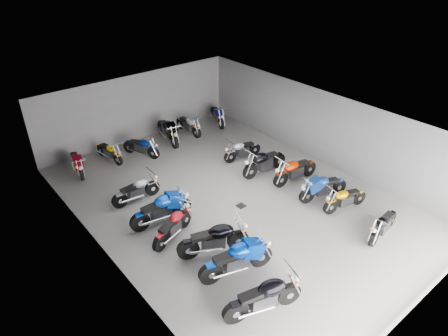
# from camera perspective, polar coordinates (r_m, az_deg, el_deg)

# --- Properties ---
(ground) EXTENTS (14.00, 14.00, 0.00)m
(ground) POSITION_cam_1_polar(r_m,az_deg,el_deg) (15.28, 1.21, -4.59)
(ground) COLOR gray
(ground) RESTS_ON ground
(wall_back) EXTENTS (10.00, 0.10, 3.20)m
(wall_back) POSITION_cam_1_polar(r_m,az_deg,el_deg) (19.71, -12.26, 8.45)
(wall_back) COLOR slate
(wall_back) RESTS_ON ground
(wall_left) EXTENTS (0.10, 14.00, 3.20)m
(wall_left) POSITION_cam_1_polar(r_m,az_deg,el_deg) (12.28, -16.84, -6.85)
(wall_left) COLOR slate
(wall_left) RESTS_ON ground
(wall_right) EXTENTS (0.10, 14.00, 3.20)m
(wall_right) POSITION_cam_1_polar(r_m,az_deg,el_deg) (17.75, 13.67, 5.75)
(wall_right) COLOR slate
(wall_right) RESTS_ON ground
(ceiling) EXTENTS (10.00, 14.00, 0.04)m
(ceiling) POSITION_cam_1_polar(r_m,az_deg,el_deg) (13.68, 1.36, 6.51)
(ceiling) COLOR black
(ceiling) RESTS_ON wall_back
(drain_grate) EXTENTS (0.32, 0.32, 0.01)m
(drain_grate) POSITION_cam_1_polar(r_m,az_deg,el_deg) (14.97, 2.46, -5.41)
(drain_grate) COLOR black
(drain_grate) RESTS_ON ground
(motorcycle_left_a) EXTENTS (2.24, 0.82, 1.01)m
(motorcycle_left_a) POSITION_cam_1_polar(r_m,az_deg,el_deg) (11.05, 5.75, -17.89)
(motorcycle_left_a) COLOR black
(motorcycle_left_a) RESTS_ON ground
(motorcycle_left_b) EXTENTS (2.34, 0.75, 1.05)m
(motorcycle_left_b) POSITION_cam_1_polar(r_m,az_deg,el_deg) (11.97, 1.92, -12.86)
(motorcycle_left_b) COLOR black
(motorcycle_left_b) RESTS_ON ground
(motorcycle_left_c) EXTENTS (2.20, 1.07, 1.02)m
(motorcycle_left_c) POSITION_cam_1_polar(r_m,az_deg,el_deg) (12.63, -1.40, -10.15)
(motorcycle_left_c) COLOR black
(motorcycle_left_c) RESTS_ON ground
(motorcycle_left_d) EXTENTS (1.92, 0.83, 0.88)m
(motorcycle_left_d) POSITION_cam_1_polar(r_m,az_deg,el_deg) (13.37, -7.30, -8.19)
(motorcycle_left_d) COLOR black
(motorcycle_left_d) RESTS_ON ground
(motorcycle_left_e) EXTENTS (2.31, 0.52, 1.02)m
(motorcycle_left_e) POSITION_cam_1_polar(r_m,az_deg,el_deg) (14.03, -8.88, -5.82)
(motorcycle_left_e) COLOR black
(motorcycle_left_e) RESTS_ON ground
(motorcycle_left_f) EXTENTS (1.95, 0.40, 0.86)m
(motorcycle_left_f) POSITION_cam_1_polar(r_m,az_deg,el_deg) (15.34, -12.38, -3.11)
(motorcycle_left_f) COLOR black
(motorcycle_left_f) RESTS_ON ground
(motorcycle_right_a) EXTENTS (1.92, 0.46, 0.84)m
(motorcycle_right_a) POSITION_cam_1_polar(r_m,az_deg,el_deg) (14.34, 21.80, -7.54)
(motorcycle_right_a) COLOR black
(motorcycle_right_a) RESTS_ON ground
(motorcycle_right_b) EXTENTS (1.88, 0.58, 0.84)m
(motorcycle_right_b) POSITION_cam_1_polar(r_m,az_deg,el_deg) (15.20, 16.87, -4.21)
(motorcycle_right_b) COLOR black
(motorcycle_right_b) RESTS_ON ground
(motorcycle_right_c) EXTENTS (2.07, 0.69, 0.93)m
(motorcycle_right_c) POSITION_cam_1_polar(r_m,az_deg,el_deg) (15.55, 13.93, -2.67)
(motorcycle_right_c) COLOR black
(motorcycle_right_c) RESTS_ON ground
(motorcycle_right_d) EXTENTS (2.20, 0.49, 0.97)m
(motorcycle_right_d) POSITION_cam_1_polar(r_m,az_deg,el_deg) (16.37, 10.08, -0.30)
(motorcycle_right_d) COLOR black
(motorcycle_right_d) RESTS_ON ground
(motorcycle_right_e) EXTENTS (2.24, 0.47, 0.98)m
(motorcycle_right_e) POSITION_cam_1_polar(r_m,az_deg,el_deg) (16.75, 5.74, 0.86)
(motorcycle_right_e) COLOR black
(motorcycle_right_e) RESTS_ON ground
(motorcycle_right_f) EXTENTS (1.91, 0.43, 0.84)m
(motorcycle_right_f) POSITION_cam_1_polar(r_m,az_deg,el_deg) (17.82, 2.59, 2.63)
(motorcycle_right_f) COLOR black
(motorcycle_right_f) RESTS_ON ground
(motorcycle_back_a) EXTENTS (0.53, 1.97, 0.87)m
(motorcycle_back_a) POSITION_cam_1_polar(r_m,az_deg,el_deg) (17.84, -20.27, 0.70)
(motorcycle_back_a) COLOR black
(motorcycle_back_a) RESTS_ON ground
(motorcycle_back_b) EXTENTS (0.44, 1.85, 0.82)m
(motorcycle_back_b) POSITION_cam_1_polar(r_m,az_deg,el_deg) (18.38, -16.05, 2.27)
(motorcycle_back_b) COLOR black
(motorcycle_back_b) RESTS_ON ground
(motorcycle_back_c) EXTENTS (0.92, 1.80, 0.85)m
(motorcycle_back_c) POSITION_cam_1_polar(r_m,az_deg,el_deg) (18.43, -11.72, 3.00)
(motorcycle_back_c) COLOR black
(motorcycle_back_c) RESTS_ON ground
(motorcycle_back_d) EXTENTS (0.66, 2.38, 1.05)m
(motorcycle_back_d) POSITION_cam_1_polar(r_m,az_deg,el_deg) (19.49, -8.02, 5.30)
(motorcycle_back_d) COLOR black
(motorcycle_back_d) RESTS_ON ground
(motorcycle_back_e) EXTENTS (0.38, 1.99, 0.87)m
(motorcycle_back_e) POSITION_cam_1_polar(r_m,az_deg,el_deg) (20.24, -5.06, 6.18)
(motorcycle_back_e) COLOR black
(motorcycle_back_e) RESTS_ON ground
(motorcycle_back_f) EXTENTS (0.90, 1.95, 0.90)m
(motorcycle_back_f) POSITION_cam_1_polar(r_m,az_deg,el_deg) (21.25, -0.95, 7.56)
(motorcycle_back_f) COLOR black
(motorcycle_back_f) RESTS_ON ground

